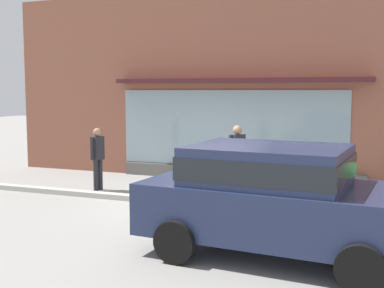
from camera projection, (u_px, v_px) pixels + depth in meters
name	position (u px, v px, depth m)	size (l,w,h in m)	color
ground_plane	(198.00, 204.00, 10.80)	(60.00, 60.00, 0.00)	gray
curb_strip	(195.00, 203.00, 10.61)	(14.00, 0.24, 0.12)	#B2B2AD
storefront	(239.00, 87.00, 13.49)	(14.00, 0.81, 5.19)	#935642
fire_hydrant	(246.00, 178.00, 11.32)	(0.41, 0.37, 0.96)	#4C8C47
pedestrian_with_handbag	(238.00, 153.00, 12.07)	(0.47, 0.58, 1.61)	#475675
pedestrian_passerby	(98.00, 155.00, 12.22)	(0.25, 0.46, 1.54)	#232328
parked_car_navy	(276.00, 194.00, 7.35)	(4.19, 2.35, 1.64)	navy
potted_plant_doorstep	(296.00, 173.00, 12.50)	(0.42, 0.42, 0.84)	#B7B2A3
potted_plant_near_hydrant	(209.00, 175.00, 12.99)	(0.28, 0.28, 0.49)	#33473D
potted_plant_window_left	(351.00, 185.00, 11.86)	(0.29, 0.29, 0.44)	#B7B2A3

